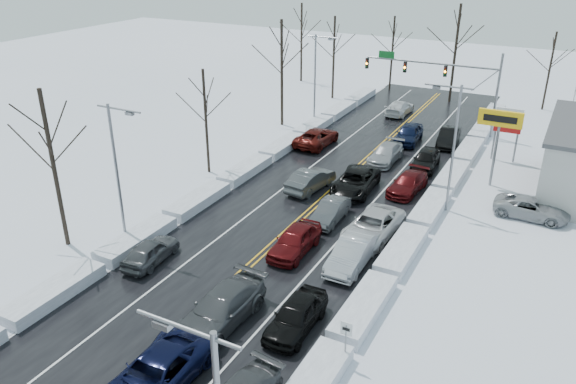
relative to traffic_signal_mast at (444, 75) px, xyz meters
The scene contains 37 objects.
ground 28.73m from the traffic_signal_mast, 97.02° to the right, with size 160.00×160.00×0.00m, color silver.
road_surface 26.78m from the traffic_signal_mast, 97.55° to the right, with size 14.00×84.00×0.01m, color black.
snow_bank_left 28.77m from the traffic_signal_mast, 113.03° to the right, with size 1.68×72.00×0.72m, color silver.
snow_bank_right 26.88m from the traffic_signal_mast, 80.92° to the right, with size 1.68×72.00×0.72m, color silver.
traffic_signal_mast is the anchor object (origin of this frame).
tires_plus_sign 13.92m from the traffic_signal_mast, 59.54° to the right, with size 3.20×0.34×6.00m.
used_vehicles_sign 9.50m from the traffic_signal_mast, 40.34° to the right, with size 2.20×0.22×4.65m.
speed_limit_sign 36.51m from the traffic_signal_mast, 82.48° to the right, with size 0.55×0.09×2.35m.
streetlight_ne 18.63m from the traffic_signal_mast, 74.91° to the right, with size 3.20×0.25×9.00m.
streetlight_sw 34.08m from the traffic_signal_mast, 110.16° to the right, with size 3.20×0.25×9.00m.
streetlight_nw 12.40m from the traffic_signal_mast, 161.23° to the right, with size 3.20×0.25×9.00m.
tree_left_b 37.16m from the traffic_signal_mast, 113.74° to the right, with size 4.00×4.00×10.00m.
tree_left_c 24.38m from the traffic_signal_mast, 124.90° to the right, with size 3.40×3.40×8.50m.
tree_left_d 15.93m from the traffic_signal_mast, 157.76° to the right, with size 4.20×4.20×10.50m.
tree_left_e 15.51m from the traffic_signal_mast, 157.13° to the left, with size 3.80×3.80×9.50m.
tree_far_a 24.63m from the traffic_signal_mast, 150.75° to the left, with size 4.00×4.00×10.00m.
tree_far_b 16.10m from the traffic_signal_mast, 125.98° to the left, with size 3.60×3.60×9.00m.
tree_far_c 11.32m from the traffic_signal_mast, 97.48° to the left, with size 4.40×4.40×11.00m.
tree_far_d 15.16m from the traffic_signal_mast, 55.64° to the left, with size 3.40×3.40×8.50m.
queued_car_3 36.50m from the traffic_signal_mast, 93.00° to the right, with size 2.38×5.85×1.70m, color #3E4043.
queued_car_4 28.76m from the traffic_signal_mast, 93.65° to the right, with size 1.92×4.78×1.63m, color #4E0A0C.
queued_car_5 24.03m from the traffic_signal_mast, 93.82° to the right, with size 1.48×4.26×1.40m, color #444649.
queued_car_6 18.87m from the traffic_signal_mast, 95.94° to the right, with size 2.67×5.78×1.61m, color black.
queued_car_7 12.44m from the traffic_signal_mast, 99.39° to the right, with size 2.06×5.06×1.47m, color #989B9F.
queued_car_8 7.74m from the traffic_signal_mast, 106.26° to the right, with size 2.00×4.98×1.70m, color black.
queued_car_12 35.20m from the traffic_signal_mast, 87.32° to the right, with size 1.86×4.62×1.57m, color black.
queued_car_13 28.57m from the traffic_signal_mast, 86.16° to the right, with size 1.74×4.99×1.64m, color #AAACB3.
queued_car_14 24.82m from the traffic_signal_mast, 85.82° to the right, with size 2.66×5.77×1.60m, color silver.
queued_car_15 17.23m from the traffic_signal_mast, 84.03° to the right, with size 1.96×4.83×1.40m, color #43090B.
queued_car_16 12.34m from the traffic_signal_mast, 81.56° to the right, with size 1.90×4.72×1.61m, color black.
queued_car_17 7.21m from the traffic_signal_mast, 65.16° to the right, with size 1.67×4.78×1.57m, color black.
oncoming_car_0 20.64m from the traffic_signal_mast, 104.58° to the right, with size 1.71×4.90×1.62m, color #424548.
oncoming_car_1 14.42m from the traffic_signal_mast, 131.56° to the right, with size 2.60×5.64×1.57m, color #490D09.
oncoming_car_2 8.12m from the traffic_signal_mast, 148.03° to the left, with size 2.08×5.11×1.48m, color silver.
oncoming_car_3 34.78m from the traffic_signal_mast, 104.96° to the right, with size 1.69×4.21×1.43m, color #434549.
parked_car_0 20.25m from the traffic_signal_mast, 57.42° to the right, with size 2.30×4.98×1.38m, color #989BA0.
parked_car_2 14.25m from the traffic_signal_mast, 26.96° to the right, with size 1.64×4.07×1.39m, color black.
Camera 1 is at (15.21, -26.84, 17.77)m, focal length 35.00 mm.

